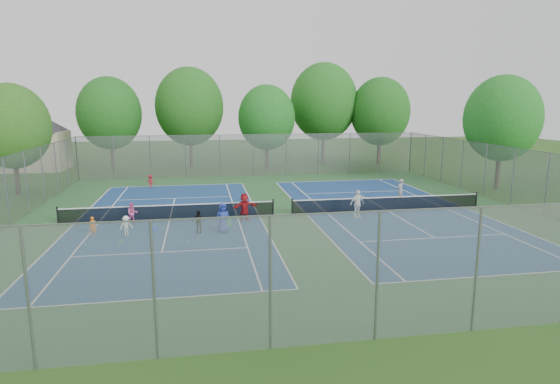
{
  "coord_description": "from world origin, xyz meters",
  "views": [
    {
      "loc": [
        -5.05,
        -28.39,
        7.1
      ],
      "look_at": [
        0.0,
        1.0,
        1.3
      ],
      "focal_mm": 30.0,
      "sensor_mm": 36.0,
      "label": 1
    }
  ],
  "objects_px": {
    "ball_crate": "(155,229)",
    "ball_hopper": "(228,222)",
    "instructor": "(400,190)",
    "net_left": "(169,212)",
    "net_right": "(387,204)"
  },
  "relations": [
    {
      "from": "ball_crate",
      "to": "ball_hopper",
      "type": "height_order",
      "value": "ball_hopper"
    },
    {
      "from": "instructor",
      "to": "net_left",
      "type": "bearing_deg",
      "value": -24.73
    },
    {
      "from": "ball_hopper",
      "to": "instructor",
      "type": "xyz_separation_m",
      "value": [
        12.56,
        4.69,
        0.55
      ]
    },
    {
      "from": "net_left",
      "to": "ball_crate",
      "type": "distance_m",
      "value": 2.54
    },
    {
      "from": "net_left",
      "to": "ball_hopper",
      "type": "bearing_deg",
      "value": -32.54
    },
    {
      "from": "instructor",
      "to": "ball_crate",
      "type": "bearing_deg",
      "value": -17.17
    },
    {
      "from": "ball_hopper",
      "to": "instructor",
      "type": "height_order",
      "value": "instructor"
    },
    {
      "from": "ball_crate",
      "to": "instructor",
      "type": "bearing_deg",
      "value": 16.46
    },
    {
      "from": "net_left",
      "to": "instructor",
      "type": "bearing_deg",
      "value": 8.9
    },
    {
      "from": "net_right",
      "to": "net_left",
      "type": "bearing_deg",
      "value": 180.0
    },
    {
      "from": "net_left",
      "to": "ball_hopper",
      "type": "xyz_separation_m",
      "value": [
        3.43,
        -2.19,
        -0.17
      ]
    },
    {
      "from": "ball_hopper",
      "to": "ball_crate",
      "type": "bearing_deg",
      "value": -176.72
    },
    {
      "from": "net_right",
      "to": "instructor",
      "type": "relative_size",
      "value": 7.73
    },
    {
      "from": "net_left",
      "to": "ball_hopper",
      "type": "relative_size",
      "value": 22.4
    },
    {
      "from": "instructor",
      "to": "ball_hopper",
      "type": "bearing_deg",
      "value": -13.15
    }
  ]
}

